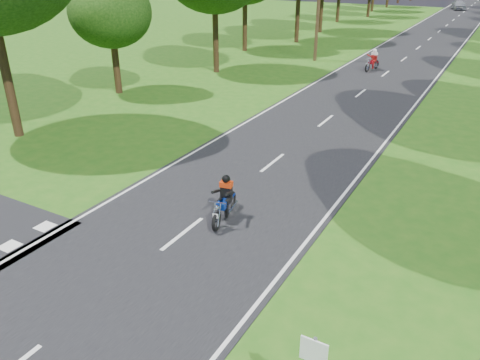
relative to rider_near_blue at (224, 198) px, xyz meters
The scene contains 7 objects.
ground 3.46m from the rider_near_blue, 100.58° to the right, with size 160.00×160.00×0.00m, color #235814.
main_road 46.68m from the rider_near_blue, 90.76° to the left, with size 7.00×140.00×0.02m, color black.
road_markings 44.81m from the rider_near_blue, 90.97° to the left, with size 7.40×140.00×0.01m.
telegraph_pole 25.76m from the rider_near_blue, 105.02° to the left, with size 1.20×0.26×8.00m.
rider_near_blue is the anchor object (origin of this frame).
rider_far_red 23.31m from the rider_near_blue, 94.32° to the left, with size 0.59×1.78×1.48m, color #A00C17, non-canonical shape.
distant_car 73.83m from the rider_near_blue, 91.40° to the left, with size 1.72×4.28×1.46m, color #AEB0B5.
Camera 1 is at (7.15, -7.29, 7.24)m, focal length 35.00 mm.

